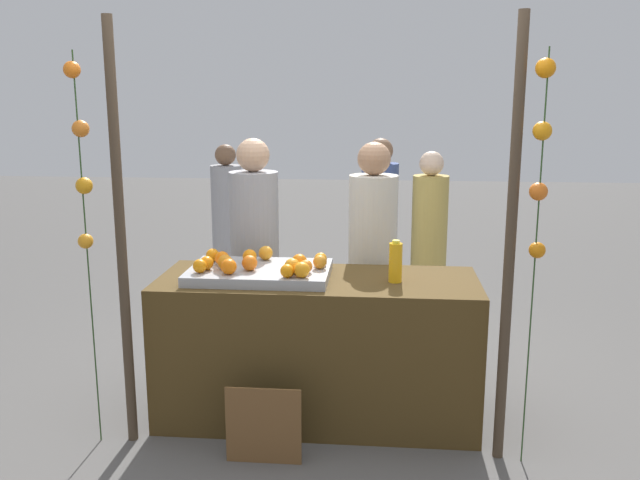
{
  "coord_description": "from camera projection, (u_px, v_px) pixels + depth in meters",
  "views": [
    {
      "loc": [
        0.37,
        -3.84,
        1.94
      ],
      "look_at": [
        0.0,
        0.15,
        1.08
      ],
      "focal_mm": 37.76,
      "sensor_mm": 36.0,
      "label": 1
    }
  ],
  "objects": [
    {
      "name": "orange_3",
      "position": [
        292.0,
        266.0,
        3.85
      ],
      "size": [
        0.09,
        0.09,
        0.09
      ],
      "primitive_type": "sphere",
      "color": "orange",
      "rests_on": "orange_tray"
    },
    {
      "name": "crowd_person_0",
      "position": [
        227.0,
        226.0,
        6.56
      ],
      "size": [
        0.3,
        0.3,
        1.49
      ],
      "color": "#99999E",
      "rests_on": "ground_plane"
    },
    {
      "name": "juice_bottle",
      "position": [
        395.0,
        262.0,
        3.89
      ],
      "size": [
        0.08,
        0.08,
        0.25
      ],
      "color": "#ECA716",
      "rests_on": "stall_counter"
    },
    {
      "name": "orange_4",
      "position": [
        302.0,
        270.0,
        3.77
      ],
      "size": [
        0.09,
        0.09,
        0.09
      ],
      "primitive_type": "sphere",
      "color": "orange",
      "rests_on": "orange_tray"
    },
    {
      "name": "canopy_post_right",
      "position": [
        510.0,
        248.0,
        3.45
      ],
      "size": [
        0.06,
        0.06,
        2.34
      ],
      "primitive_type": "cylinder",
      "color": "#473828",
      "rests_on": "ground_plane"
    },
    {
      "name": "stall_counter",
      "position": [
        318.0,
        348.0,
        4.09
      ],
      "size": [
        1.9,
        0.73,
        0.88
      ],
      "primitive_type": "cube",
      "color": "#4C3819",
      "rests_on": "ground_plane"
    },
    {
      "name": "orange_5",
      "position": [
        213.0,
        255.0,
        4.14
      ],
      "size": [
        0.08,
        0.08,
        0.08
      ],
      "primitive_type": "sphere",
      "color": "orange",
      "rests_on": "orange_tray"
    },
    {
      "name": "orange_0",
      "position": [
        266.0,
        253.0,
        4.18
      ],
      "size": [
        0.09,
        0.09,
        0.09
      ],
      "primitive_type": "sphere",
      "color": "orange",
      "rests_on": "orange_tray"
    },
    {
      "name": "garland_strand_right",
      "position": [
        541.0,
        156.0,
        3.3
      ],
      "size": [
        0.11,
        0.1,
        2.17
      ],
      "color": "#2D4C23",
      "rests_on": "ground_plane"
    },
    {
      "name": "orange_2",
      "position": [
        207.0,
        263.0,
        3.94
      ],
      "size": [
        0.08,
        0.08,
        0.08
      ],
      "primitive_type": "sphere",
      "color": "orange",
      "rests_on": "orange_tray"
    },
    {
      "name": "orange_1",
      "position": [
        229.0,
        266.0,
        3.84
      ],
      "size": [
        0.09,
        0.09,
        0.09
      ],
      "primitive_type": "sphere",
      "color": "orange",
      "rests_on": "orange_tray"
    },
    {
      "name": "orange_14",
      "position": [
        222.0,
        258.0,
        4.05
      ],
      "size": [
        0.09,
        0.09,
        0.09
      ],
      "primitive_type": "sphere",
      "color": "orange",
      "rests_on": "orange_tray"
    },
    {
      "name": "orange_13",
      "position": [
        299.0,
        262.0,
        3.95
      ],
      "size": [
        0.09,
        0.09,
        0.09
      ],
      "primitive_type": "sphere",
      "color": "orange",
      "rests_on": "orange_tray"
    },
    {
      "name": "ground_plane",
      "position": [
        318.0,
        414.0,
        4.18
      ],
      "size": [
        24.0,
        24.0,
        0.0
      ],
      "primitive_type": "plane",
      "color": "#565451"
    },
    {
      "name": "vendor_left",
      "position": [
        255.0,
        267.0,
        4.65
      ],
      "size": [
        0.33,
        0.33,
        1.66
      ],
      "color": "#99999E",
      "rests_on": "ground_plane"
    },
    {
      "name": "orange_15",
      "position": [
        306.0,
        266.0,
        3.88
      ],
      "size": [
        0.08,
        0.08,
        0.08
      ],
      "primitive_type": "sphere",
      "color": "orange",
      "rests_on": "orange_tray"
    },
    {
      "name": "orange_9",
      "position": [
        200.0,
        266.0,
        3.87
      ],
      "size": [
        0.08,
        0.08,
        0.08
      ],
      "primitive_type": "sphere",
      "color": "orange",
      "rests_on": "orange_tray"
    },
    {
      "name": "canopy_post_left",
      "position": [
        121.0,
        240.0,
        3.63
      ],
      "size": [
        0.06,
        0.06,
        2.34
      ],
      "primitive_type": "cylinder",
      "color": "#473828",
      "rests_on": "ground_plane"
    },
    {
      "name": "garland_strand_left",
      "position": [
        81.0,
        159.0,
        3.52
      ],
      "size": [
        0.11,
        0.1,
        2.17
      ],
      "color": "#2D4C23",
      "rests_on": "ground_plane"
    },
    {
      "name": "crowd_person_2",
      "position": [
        379.0,
        236.0,
        5.88
      ],
      "size": [
        0.32,
        0.32,
        1.59
      ],
      "color": "#384C8C",
      "rests_on": "ground_plane"
    },
    {
      "name": "orange_7",
      "position": [
        250.0,
        256.0,
        4.1
      ],
      "size": [
        0.09,
        0.09,
        0.09
      ],
      "primitive_type": "sphere",
      "color": "orange",
      "rests_on": "orange_tray"
    },
    {
      "name": "orange_10",
      "position": [
        320.0,
        262.0,
        3.97
      ],
      "size": [
        0.08,
        0.08,
        0.08
      ],
      "primitive_type": "sphere",
      "color": "orange",
      "rests_on": "orange_tray"
    },
    {
      "name": "orange_6",
      "position": [
        287.0,
        271.0,
        3.77
      ],
      "size": [
        0.08,
        0.08,
        0.08
      ],
      "primitive_type": "sphere",
      "color": "orange",
      "rests_on": "orange_tray"
    },
    {
      "name": "orange_11",
      "position": [
        250.0,
        263.0,
        3.92
      ],
      "size": [
        0.09,
        0.09,
        0.09
      ],
      "primitive_type": "sphere",
      "color": "orange",
      "rests_on": "orange_tray"
    },
    {
      "name": "chalkboard_sign",
      "position": [
        264.0,
        426.0,
        3.59
      ],
      "size": [
        0.41,
        0.03,
        0.44
      ],
      "color": "brown",
      "rests_on": "ground_plane"
    },
    {
      "name": "orange_8",
      "position": [
        225.0,
        262.0,
        3.94
      ],
      "size": [
        0.09,
        0.09,
        0.09
      ],
      "primitive_type": "sphere",
      "color": "orange",
      "rests_on": "orange_tray"
    },
    {
      "name": "orange_12",
      "position": [
        321.0,
        259.0,
        4.05
      ],
      "size": [
        0.08,
        0.08,
        0.08
      ],
      "primitive_type": "sphere",
      "color": "orange",
      "rests_on": "orange_tray"
    },
    {
      "name": "vendor_right",
      "position": [
        372.0,
        271.0,
        4.61
      ],
      "size": [
        0.33,
        0.33,
        1.64
      ],
      "color": "beige",
      "rests_on": "ground_plane"
    },
    {
      "name": "orange_tray",
      "position": [
        260.0,
        272.0,
        4.01
      ],
      "size": [
        0.83,
        0.54,
        0.06
      ],
      "primitive_type": "cube",
      "color": "#9EA0A5",
      "rests_on": "stall_counter"
    },
    {
      "name": "crowd_person_1",
      "position": [
        429.0,
        246.0,
        5.68
      ],
      "size": [
        0.3,
        0.3,
        1.49
      ],
      "color": "tan",
      "rests_on": "ground_plane"
    }
  ]
}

